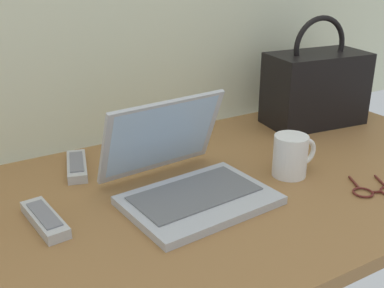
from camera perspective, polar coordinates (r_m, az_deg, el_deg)
desk at (r=1.10m, az=0.53°, el=-6.41°), size 1.60×0.76×0.03m
laptop at (r=1.06m, az=-0.76°, el=-3.93°), size 0.33×0.32×0.21m
coffee_mug at (r=1.17m, az=11.71°, el=-1.29°), size 0.12×0.08×0.10m
remote_control_near at (r=1.22m, az=-13.52°, el=-2.55°), size 0.09×0.17×0.02m
remote_control_far at (r=1.01m, az=-17.08°, el=-8.54°), size 0.06×0.16×0.02m
eyeglasses at (r=1.16m, az=21.01°, el=-5.24°), size 0.13×0.13×0.01m
handbag at (r=1.53m, az=14.46°, el=6.60°), size 0.32×0.20×0.33m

